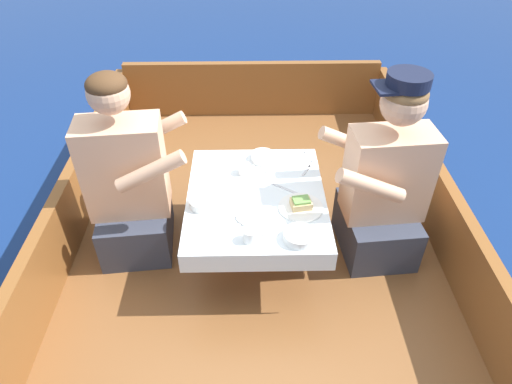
{
  "coord_description": "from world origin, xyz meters",
  "views": [
    {
      "loc": [
        -0.03,
        -1.86,
        2.11
      ],
      "look_at": [
        0.0,
        -0.09,
        0.69
      ],
      "focal_mm": 32.0,
      "sensor_mm": 36.0,
      "label": 1
    }
  ],
  "objects_px": {
    "person_port": "(130,185)",
    "coffee_cup_starboard": "(251,235)",
    "coffee_cup_port": "(245,169)",
    "person_starboard": "(384,187)",
    "sandwich": "(301,203)"
  },
  "relations": [
    {
      "from": "person_port",
      "to": "coffee_cup_starboard",
      "type": "xyz_separation_m",
      "value": [
        0.62,
        -0.4,
        0.02
      ]
    },
    {
      "from": "coffee_cup_port",
      "to": "coffee_cup_starboard",
      "type": "bearing_deg",
      "value": -87.12
    },
    {
      "from": "person_starboard",
      "to": "coffee_cup_starboard",
      "type": "height_order",
      "value": "person_starboard"
    },
    {
      "from": "coffee_cup_port",
      "to": "coffee_cup_starboard",
      "type": "xyz_separation_m",
      "value": [
        0.03,
        -0.51,
        0.0
      ]
    },
    {
      "from": "person_port",
      "to": "person_starboard",
      "type": "relative_size",
      "value": 0.99
    },
    {
      "from": "sandwich",
      "to": "coffee_cup_port",
      "type": "distance_m",
      "value": 0.4
    },
    {
      "from": "sandwich",
      "to": "coffee_cup_starboard",
      "type": "bearing_deg",
      "value": -138.74
    },
    {
      "from": "coffee_cup_starboard",
      "to": "person_starboard",
      "type": "bearing_deg",
      "value": 26.79
    },
    {
      "from": "person_starboard",
      "to": "coffee_cup_starboard",
      "type": "distance_m",
      "value": 0.76
    },
    {
      "from": "person_port",
      "to": "coffee_cup_port",
      "type": "height_order",
      "value": "person_port"
    },
    {
      "from": "person_port",
      "to": "person_starboard",
      "type": "height_order",
      "value": "person_starboard"
    },
    {
      "from": "person_port",
      "to": "person_starboard",
      "type": "bearing_deg",
      "value": -7.97
    },
    {
      "from": "coffee_cup_starboard",
      "to": "sandwich",
      "type": "bearing_deg",
      "value": 41.26
    },
    {
      "from": "person_starboard",
      "to": "coffee_cup_port",
      "type": "bearing_deg",
      "value": -18.31
    },
    {
      "from": "coffee_cup_port",
      "to": "person_starboard",
      "type": "bearing_deg",
      "value": -13.36
    }
  ]
}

